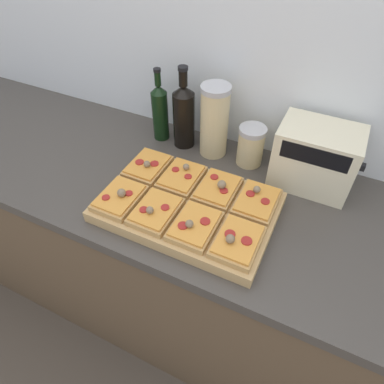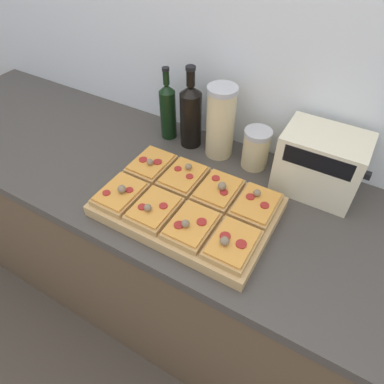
{
  "view_description": "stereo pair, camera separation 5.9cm",
  "coord_description": "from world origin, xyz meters",
  "px_view_note": "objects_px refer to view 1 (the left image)",
  "views": [
    {
      "loc": [
        0.37,
        -0.45,
        1.72
      ],
      "look_at": [
        0.03,
        0.25,
        0.96
      ],
      "focal_mm": 32.0,
      "sensor_mm": 36.0,
      "label": 1
    },
    {
      "loc": [
        0.42,
        -0.42,
        1.72
      ],
      "look_at": [
        0.03,
        0.25,
        0.96
      ],
      "focal_mm": 32.0,
      "sensor_mm": 36.0,
      "label": 2
    }
  ],
  "objects_px": {
    "wine_bottle": "(184,115)",
    "toaster_oven": "(315,157)",
    "cutting_board": "(188,207)",
    "olive_oil_bottle": "(160,111)",
    "grain_jar_tall": "(214,121)",
    "grain_jar_short": "(251,146)"
  },
  "relations": [
    {
      "from": "wine_bottle",
      "to": "grain_jar_tall",
      "type": "distance_m",
      "value": 0.12
    },
    {
      "from": "cutting_board",
      "to": "wine_bottle",
      "type": "relative_size",
      "value": 1.71
    },
    {
      "from": "wine_bottle",
      "to": "grain_jar_short",
      "type": "xyz_separation_m",
      "value": [
        0.27,
        0.0,
        -0.05
      ]
    },
    {
      "from": "olive_oil_bottle",
      "to": "grain_jar_short",
      "type": "relative_size",
      "value": 1.93
    },
    {
      "from": "olive_oil_bottle",
      "to": "toaster_oven",
      "type": "height_order",
      "value": "olive_oil_bottle"
    },
    {
      "from": "wine_bottle",
      "to": "cutting_board",
      "type": "bearing_deg",
      "value": -61.46
    },
    {
      "from": "cutting_board",
      "to": "olive_oil_bottle",
      "type": "bearing_deg",
      "value": 130.74
    },
    {
      "from": "grain_jar_tall",
      "to": "grain_jar_short",
      "type": "relative_size",
      "value": 1.83
    },
    {
      "from": "grain_jar_tall",
      "to": "olive_oil_bottle",
      "type": "bearing_deg",
      "value": 180.0
    },
    {
      "from": "cutting_board",
      "to": "grain_jar_short",
      "type": "relative_size",
      "value": 3.62
    },
    {
      "from": "olive_oil_bottle",
      "to": "toaster_oven",
      "type": "distance_m",
      "value": 0.59
    },
    {
      "from": "cutting_board",
      "to": "toaster_oven",
      "type": "height_order",
      "value": "toaster_oven"
    },
    {
      "from": "wine_bottle",
      "to": "toaster_oven",
      "type": "distance_m",
      "value": 0.49
    },
    {
      "from": "grain_jar_tall",
      "to": "toaster_oven",
      "type": "height_order",
      "value": "grain_jar_tall"
    },
    {
      "from": "wine_bottle",
      "to": "grain_jar_tall",
      "type": "bearing_deg",
      "value": 0.0
    },
    {
      "from": "cutting_board",
      "to": "grain_jar_tall",
      "type": "relative_size",
      "value": 1.98
    },
    {
      "from": "cutting_board",
      "to": "olive_oil_bottle",
      "type": "height_order",
      "value": "olive_oil_bottle"
    },
    {
      "from": "cutting_board",
      "to": "wine_bottle",
      "type": "xyz_separation_m",
      "value": [
        -0.18,
        0.32,
        0.11
      ]
    },
    {
      "from": "grain_jar_tall",
      "to": "toaster_oven",
      "type": "distance_m",
      "value": 0.37
    },
    {
      "from": "cutting_board",
      "to": "wine_bottle",
      "type": "bearing_deg",
      "value": 118.54
    },
    {
      "from": "wine_bottle",
      "to": "olive_oil_bottle",
      "type": "bearing_deg",
      "value": 180.0
    },
    {
      "from": "grain_jar_tall",
      "to": "toaster_oven",
      "type": "bearing_deg",
      "value": -1.93
    }
  ]
}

